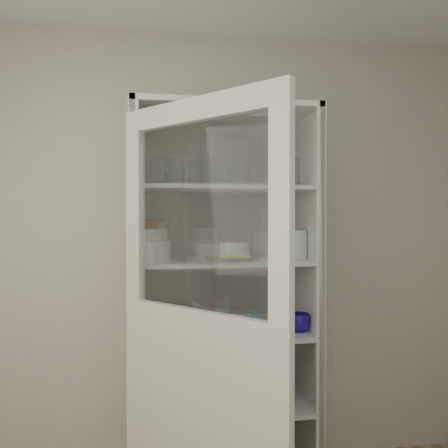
# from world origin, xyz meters

# --- Properties ---
(wall_back) EXTENTS (3.60, 0.02, 2.60)m
(wall_back) POSITION_xyz_m (0.00, 1.50, 1.30)
(wall_back) COLOR beige
(wall_back) RESTS_ON ground
(pantry_cabinet) EXTENTS (1.00, 0.45, 2.10)m
(pantry_cabinet) POSITION_xyz_m (0.20, 1.34, 0.94)
(pantry_cabinet) COLOR silver
(pantry_cabinet) RESTS_ON floor
(cupboard_door) EXTENTS (0.65, 0.68, 2.00)m
(cupboard_door) POSITION_xyz_m (0.01, 0.72, 0.87)
(cupboard_door) COLOR silver
(cupboard_door) RESTS_ON floor
(tumbler_0) EXTENTS (0.08, 0.08, 0.14)m
(tumbler_0) POSITION_xyz_m (-0.09, 1.13, 1.73)
(tumbler_0) COLOR silver
(tumbler_0) RESTS_ON shelf_glass
(tumbler_1) EXTENTS (0.09, 0.09, 0.14)m
(tumbler_1) POSITION_xyz_m (-0.08, 1.16, 1.73)
(tumbler_1) COLOR silver
(tumbler_1) RESTS_ON shelf_glass
(tumbler_2) EXTENTS (0.08, 0.08, 0.15)m
(tumbler_2) POSITION_xyz_m (0.03, 1.11, 1.74)
(tumbler_2) COLOR silver
(tumbler_2) RESTS_ON shelf_glass
(tumbler_3) EXTENTS (0.07, 0.07, 0.13)m
(tumbler_3) POSITION_xyz_m (0.13, 1.12, 1.73)
(tumbler_3) COLOR silver
(tumbler_3) RESTS_ON shelf_glass
(tumbler_4) EXTENTS (0.08, 0.08, 0.14)m
(tumbler_4) POSITION_xyz_m (0.35, 1.13, 1.73)
(tumbler_4) COLOR silver
(tumbler_4) RESTS_ON shelf_glass
(tumbler_5) EXTENTS (0.09, 0.09, 0.15)m
(tumbler_5) POSITION_xyz_m (0.54, 1.16, 1.74)
(tumbler_5) COLOR silver
(tumbler_5) RESTS_ON shelf_glass
(tumbler_6) EXTENTS (0.09, 0.09, 0.15)m
(tumbler_6) POSITION_xyz_m (0.55, 1.15, 1.74)
(tumbler_6) COLOR silver
(tumbler_6) RESTS_ON shelf_glass
(tumbler_7) EXTENTS (0.08, 0.08, 0.14)m
(tumbler_7) POSITION_xyz_m (-0.21, 1.26, 1.73)
(tumbler_7) COLOR silver
(tumbler_7) RESTS_ON shelf_glass
(tumbler_8) EXTENTS (0.09, 0.09, 0.15)m
(tumbler_8) POSITION_xyz_m (-0.00, 1.30, 1.73)
(tumbler_8) COLOR silver
(tumbler_8) RESTS_ON shelf_glass
(tumbler_9) EXTENTS (0.07, 0.07, 0.14)m
(tumbler_9) POSITION_xyz_m (-0.05, 1.27, 1.73)
(tumbler_9) COLOR silver
(tumbler_9) RESTS_ON shelf_glass
(tumbler_10) EXTENTS (0.09, 0.09, 0.15)m
(tumbler_10) POSITION_xyz_m (0.20, 1.27, 1.74)
(tumbler_10) COLOR silver
(tumbler_10) RESTS_ON shelf_glass
(goblet_0) EXTENTS (0.08, 0.08, 0.19)m
(goblet_0) POSITION_xyz_m (-0.14, 1.35, 1.75)
(goblet_0) COLOR silver
(goblet_0) RESTS_ON shelf_glass
(goblet_1) EXTENTS (0.08, 0.08, 0.18)m
(goblet_1) POSITION_xyz_m (0.03, 1.35, 1.75)
(goblet_1) COLOR silver
(goblet_1) RESTS_ON shelf_glass
(goblet_2) EXTENTS (0.08, 0.08, 0.17)m
(goblet_2) POSITION_xyz_m (0.42, 1.36, 1.75)
(goblet_2) COLOR silver
(goblet_2) RESTS_ON shelf_glass
(goblet_3) EXTENTS (0.08, 0.08, 0.18)m
(goblet_3) POSITION_xyz_m (0.57, 1.38, 1.75)
(goblet_3) COLOR silver
(goblet_3) RESTS_ON shelf_glass
(plate_stack_front) EXTENTS (0.23, 0.23, 0.11)m
(plate_stack_front) POSITION_xyz_m (-0.21, 1.20, 1.32)
(plate_stack_front) COLOR silver
(plate_stack_front) RESTS_ON shelf_plates
(plate_stack_back) EXTENTS (0.21, 0.21, 0.11)m
(plate_stack_back) POSITION_xyz_m (-0.19, 1.37, 1.32)
(plate_stack_back) COLOR silver
(plate_stack_back) RESTS_ON shelf_plates
(cream_bowl) EXTENTS (0.25, 0.25, 0.06)m
(cream_bowl) POSITION_xyz_m (-0.21, 1.20, 1.40)
(cream_bowl) COLOR beige
(cream_bowl) RESTS_ON plate_stack_front
(terracotta_bowl) EXTENTS (0.23, 0.23, 0.05)m
(terracotta_bowl) POSITION_xyz_m (-0.21, 1.20, 1.46)
(terracotta_bowl) COLOR brown
(terracotta_bowl) RESTS_ON cream_bowl
(glass_platter) EXTENTS (0.32, 0.32, 0.02)m
(glass_platter) POSITION_xyz_m (0.25, 1.23, 1.27)
(glass_platter) COLOR silver
(glass_platter) RESTS_ON shelf_plates
(yellow_trivet) EXTENTS (0.16, 0.16, 0.01)m
(yellow_trivet) POSITION_xyz_m (0.25, 1.23, 1.28)
(yellow_trivet) COLOR yellow
(yellow_trivet) RESTS_ON glass_platter
(white_ramekin) EXTENTS (0.21, 0.21, 0.07)m
(white_ramekin) POSITION_xyz_m (0.25, 1.23, 1.32)
(white_ramekin) COLOR silver
(white_ramekin) RESTS_ON yellow_trivet
(grey_bowl_stack) EXTENTS (0.13, 0.13, 0.16)m
(grey_bowl_stack) POSITION_xyz_m (0.61, 1.27, 1.34)
(grey_bowl_stack) COLOR silver
(grey_bowl_stack) RESTS_ON shelf_plates
(mug_blue) EXTENTS (0.14, 0.14, 0.10)m
(mug_blue) POSITION_xyz_m (0.61, 1.21, 0.91)
(mug_blue) COLOR navy
(mug_blue) RESTS_ON shelf_mugs
(mug_teal) EXTENTS (0.12, 0.12, 0.10)m
(mug_teal) POSITION_xyz_m (0.37, 1.29, 0.91)
(mug_teal) COLOR teal
(mug_teal) RESTS_ON shelf_mugs
(mug_white) EXTENTS (0.12, 0.12, 0.10)m
(mug_white) POSITION_xyz_m (0.25, 1.19, 0.91)
(mug_white) COLOR silver
(mug_white) RESTS_ON shelf_mugs
(teal_jar) EXTENTS (0.09, 0.09, 0.11)m
(teal_jar) POSITION_xyz_m (0.19, 1.31, 0.92)
(teal_jar) COLOR teal
(teal_jar) RESTS_ON shelf_mugs
(measuring_cups) EXTENTS (0.11, 0.11, 0.04)m
(measuring_cups) POSITION_xyz_m (0.12, 1.18, 0.88)
(measuring_cups) COLOR silver
(measuring_cups) RESTS_ON shelf_mugs
(white_canister) EXTENTS (0.14, 0.14, 0.13)m
(white_canister) POSITION_xyz_m (-0.13, 1.28, 0.92)
(white_canister) COLOR silver
(white_canister) RESTS_ON shelf_mugs
(cream_dish) EXTENTS (0.23, 0.23, 0.06)m
(cream_dish) POSITION_xyz_m (-0.11, 1.28, 0.49)
(cream_dish) COLOR beige
(cream_dish) RESTS_ON shelf_bot
(tin_box) EXTENTS (0.20, 0.15, 0.06)m
(tin_box) POSITION_xyz_m (0.41, 1.27, 0.49)
(tin_box) COLOR #A3A2A8
(tin_box) RESTS_ON shelf_bot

